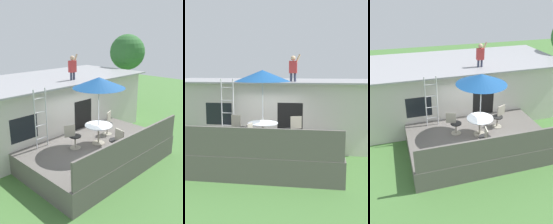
{
  "view_description": "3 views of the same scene",
  "coord_description": "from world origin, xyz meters",
  "views": [
    {
      "loc": [
        -6.37,
        -5.95,
        4.8
      ],
      "look_at": [
        0.18,
        0.45,
        1.92
      ],
      "focal_mm": 39.98,
      "sensor_mm": 36.0,
      "label": 1
    },
    {
      "loc": [
        2.04,
        -9.7,
        3.41
      ],
      "look_at": [
        0.4,
        0.9,
        1.78
      ],
      "focal_mm": 46.79,
      "sensor_mm": 36.0,
      "label": 2
    },
    {
      "loc": [
        -3.06,
        -8.0,
        6.2
      ],
      "look_at": [
        -0.51,
        0.58,
        1.59
      ],
      "focal_mm": 39.82,
      "sensor_mm": 36.0,
      "label": 3
    }
  ],
  "objects": [
    {
      "name": "house",
      "position": [
        -0.0,
        3.6,
        1.43
      ],
      "size": [
        10.5,
        4.5,
        2.86
      ],
      "color": "beige",
      "rests_on": "ground"
    },
    {
      "name": "patio_chair_right",
      "position": [
        1.06,
        0.36,
        1.26
      ],
      "size": [
        0.6,
        0.44,
        0.92
      ],
      "rotation": [
        0.0,
        0.0,
        -2.77
      ],
      "color": "#A59E8C",
      "rests_on": "deck"
    },
    {
      "name": "step_ladder",
      "position": [
        -1.6,
        1.24,
        1.9
      ],
      "size": [
        0.52,
        0.04,
        2.2
      ],
      "color": "silver",
      "rests_on": "deck"
    },
    {
      "name": "patio_chair_left",
      "position": [
        -0.89,
        0.33,
        1.26
      ],
      "size": [
        0.6,
        0.44,
        0.92
      ],
      "rotation": [
        0.0,
        0.0,
        -0.36
      ],
      "color": "#A59E8C",
      "rests_on": "deck"
    },
    {
      "name": "person_figure",
      "position": [
        0.88,
        2.29,
        3.46
      ],
      "size": [
        0.47,
        0.2,
        1.11
      ],
      "color": "#33384C",
      "rests_on": "house"
    },
    {
      "name": "deck",
      "position": [
        0.0,
        0.0,
        0.4
      ],
      "size": [
        5.55,
        3.47,
        0.8
      ],
      "primitive_type": "cube",
      "color": "#605B56",
      "rests_on": "ground"
    },
    {
      "name": "deck_railing",
      "position": [
        0.0,
        -1.68,
        1.25
      ],
      "size": [
        5.45,
        0.08,
        0.9
      ],
      "primitive_type": "cube",
      "color": "#605B56",
      "rests_on": "deck"
    },
    {
      "name": "patio_chair_near",
      "position": [
        -0.09,
        -1.04,
        1.26
      ],
      "size": [
        0.44,
        0.62,
        0.92
      ],
      "rotation": [
        0.0,
        0.0,
        1.41
      ],
      "color": "#A59E8C",
      "rests_on": "deck"
    },
    {
      "name": "patio_umbrella",
      "position": [
        0.07,
        -0.03,
        3.15
      ],
      "size": [
        1.9,
        1.9,
        2.54
      ],
      "color": "silver",
      "rests_on": "deck"
    },
    {
      "name": "patio_table",
      "position": [
        0.07,
        -0.03,
        1.39
      ],
      "size": [
        1.04,
        1.04,
        0.74
      ],
      "color": "#A59E8C",
      "rests_on": "deck"
    },
    {
      "name": "ground_plane",
      "position": [
        0.0,
        0.0,
        0.0
      ],
      "size": [
        40.0,
        40.0,
        0.0
      ],
      "primitive_type": "plane",
      "color": "#477538"
    }
  ]
}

